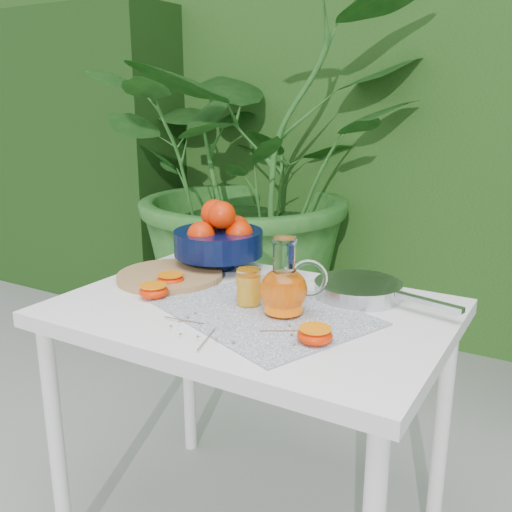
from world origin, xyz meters
The scene contains 11 objects.
hedge_backdrop centered at (0.06, 2.06, 1.19)m, with size 8.00×1.65×2.50m.
potted_plant_left centered at (-0.90, 1.27, 0.91)m, with size 1.83×1.83×1.83m, color #225E20.
white_table centered at (-0.11, -0.09, 0.67)m, with size 1.00×0.70×0.75m.
placemat centered at (-0.05, -0.12, 0.75)m, with size 0.50×0.39×0.00m, color #0C1A44.
cutting_board centered at (-0.44, -0.02, 0.76)m, with size 0.31×0.31×0.02m, color #AF844F.
fruit_bowl centered at (-0.38, 0.16, 0.85)m, with size 0.35×0.35×0.22m.
juice_pitcher centered at (-0.01, -0.10, 0.82)m, with size 0.18×0.15×0.20m.
juice_tumbler centered at (-0.12, -0.09, 0.80)m, with size 0.07×0.07×0.09m.
saute_pan centered at (0.11, 0.12, 0.77)m, with size 0.43×0.29×0.04m.
orange_halves centered at (-0.21, -0.15, 0.77)m, with size 0.61×0.23×0.04m.
thyme_sprigs centered at (-0.07, -0.26, 0.76)m, with size 0.37×0.27×0.01m.
Camera 1 is at (0.61, -1.29, 1.27)m, focal length 40.00 mm.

